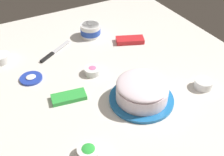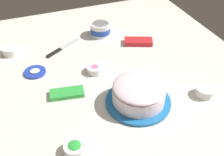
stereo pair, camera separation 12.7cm
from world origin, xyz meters
name	(u,v)px [view 1 (the left image)]	position (x,y,z in m)	size (l,w,h in m)	color
ground_plane	(98,76)	(0.00, 0.00, 0.00)	(1.54, 1.54, 0.00)	silver
frosted_cake	(142,92)	(0.09, -0.24, 0.05)	(0.28, 0.28, 0.11)	#1E6BB2
frosting_tub	(90,30)	(0.13, 0.36, 0.04)	(0.12, 0.12, 0.07)	white
frosting_tub_lid	(31,78)	(-0.29, 0.13, 0.01)	(0.11, 0.11, 0.02)	#233DAD
spreading_knife	(53,53)	(-0.13, 0.29, 0.01)	(0.21, 0.14, 0.01)	silver
sprinkle_bowl_blue	(2,58)	(-0.38, 0.35, 0.02)	(0.09, 0.09, 0.04)	white
sprinkle_bowl_orange	(203,84)	(0.39, -0.30, 0.02)	(0.08, 0.08, 0.04)	white
sprinkle_bowl_green	(88,151)	(-0.23, -0.39, 0.02)	(0.08, 0.08, 0.04)	white
sprinkle_bowl_pink	(93,70)	(-0.01, 0.03, 0.02)	(0.08, 0.08, 0.03)	white
candy_box_lower	(130,40)	(0.30, 0.19, 0.01)	(0.16, 0.07, 0.03)	red
candy_box_upper	(69,97)	(-0.18, -0.08, 0.01)	(0.15, 0.07, 0.02)	green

